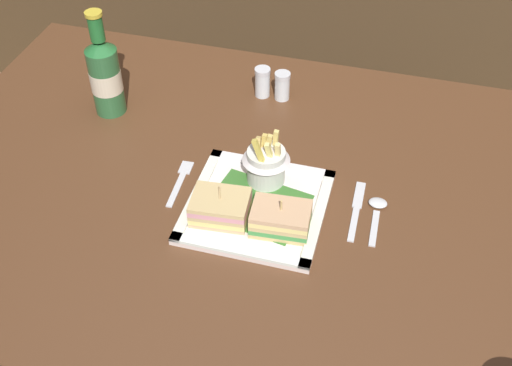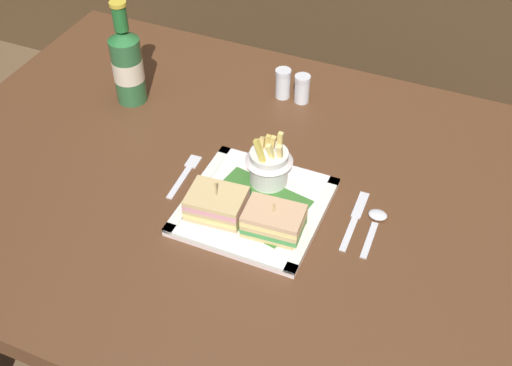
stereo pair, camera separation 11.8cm
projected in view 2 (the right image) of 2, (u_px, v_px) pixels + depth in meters
The scene contains 11 objects.
dining_table at pixel (257, 221), 1.30m from camera, with size 1.39×0.94×0.74m.
square_plate at pixel (255, 207), 1.19m from camera, with size 0.25×0.25×0.02m.
sandwich_half_left at pixel (217, 204), 1.16m from camera, with size 0.11×0.09×0.08m.
sandwich_half_right at pixel (274, 221), 1.12m from camera, with size 0.11×0.08×0.07m.
fries_cup at pixel (269, 161), 1.20m from camera, with size 0.09×0.09×0.12m.
beer_bottle at pixel (127, 64), 1.38m from camera, with size 0.07×0.07×0.24m.
fork at pixel (185, 173), 1.26m from camera, with size 0.03×0.13×0.00m.
knife at pixel (355, 218), 1.17m from camera, with size 0.02×0.16×0.00m.
spoon at pixel (376, 221), 1.16m from camera, with size 0.03×0.12×0.01m.
salt_shaker at pixel (283, 85), 1.43m from camera, with size 0.04×0.04×0.07m.
pepper_shaker at pixel (302, 90), 1.42m from camera, with size 0.04×0.04×0.07m.
Camera 2 is at (0.35, -0.82, 1.60)m, focal length 44.77 mm.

